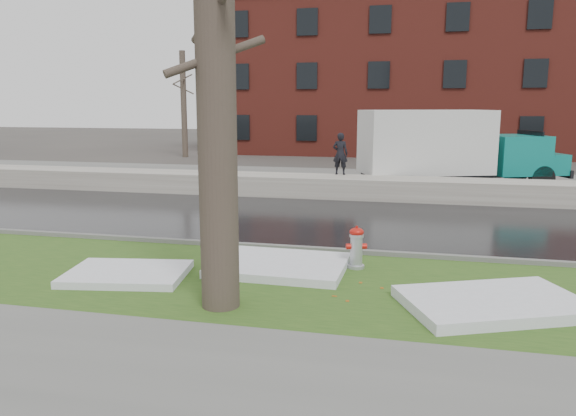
% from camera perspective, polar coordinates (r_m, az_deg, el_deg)
% --- Properties ---
extents(ground, '(120.00, 120.00, 0.00)m').
position_cam_1_polar(ground, '(11.69, 1.30, -5.82)').
color(ground, '#47423D').
rests_on(ground, ground).
extents(verge, '(60.00, 4.50, 0.04)m').
position_cam_1_polar(verge, '(10.52, -0.10, -7.58)').
color(verge, '#284A18').
rests_on(verge, ground).
extents(sidewalk, '(60.00, 3.00, 0.05)m').
position_cam_1_polar(sidewalk, '(7.19, -7.19, -16.58)').
color(sidewalk, slate).
rests_on(sidewalk, ground).
extents(road, '(60.00, 7.00, 0.03)m').
position_cam_1_polar(road, '(15.99, 4.58, -1.32)').
color(road, black).
rests_on(road, ground).
extents(parking_lot, '(60.00, 9.00, 0.03)m').
position_cam_1_polar(parking_lot, '(24.32, 7.55, 2.69)').
color(parking_lot, slate).
rests_on(parking_lot, ground).
extents(curb, '(60.00, 0.15, 0.14)m').
position_cam_1_polar(curb, '(12.62, 2.23, -4.26)').
color(curb, slate).
rests_on(curb, ground).
extents(snowbank, '(60.00, 1.60, 0.75)m').
position_cam_1_polar(snowbank, '(20.03, 6.38, 2.09)').
color(snowbank, '#B2AEA3').
rests_on(snowbank, ground).
extents(brick_building, '(26.00, 12.00, 10.00)m').
position_cam_1_polar(brick_building, '(41.02, 12.95, 12.65)').
color(brick_building, maroon).
rests_on(brick_building, ground).
extents(bg_tree_left, '(1.40, 1.62, 6.50)m').
position_cam_1_polar(bg_tree_left, '(35.94, -10.55, 10.42)').
color(bg_tree_left, brown).
rests_on(bg_tree_left, ground).
extents(bg_tree_center, '(1.40, 1.62, 6.50)m').
position_cam_1_polar(bg_tree_center, '(37.90, 0.42, 10.59)').
color(bg_tree_center, brown).
rests_on(bg_tree_center, ground).
extents(fire_hydrant, '(0.43, 0.40, 0.86)m').
position_cam_1_polar(fire_hydrant, '(11.32, 6.96, -3.81)').
color(fire_hydrant, '#A8ABB0').
rests_on(fire_hydrant, verge).
extents(tree, '(1.37, 1.60, 7.69)m').
position_cam_1_polar(tree, '(8.82, -7.38, 14.51)').
color(tree, brown).
rests_on(tree, verge).
extents(box_truck, '(9.11, 4.81, 3.07)m').
position_cam_1_polar(box_truck, '(22.62, 16.07, 5.90)').
color(box_truck, black).
rests_on(box_truck, ground).
extents(worker, '(0.58, 0.40, 1.52)m').
position_cam_1_polar(worker, '(20.55, 5.33, 5.52)').
color(worker, black).
rests_on(worker, snowbank).
extents(snow_patch_near, '(2.64, 2.05, 0.16)m').
position_cam_1_polar(snow_patch_near, '(11.26, -0.84, -5.82)').
color(snow_patch_near, silver).
rests_on(snow_patch_near, verge).
extents(snow_patch_far, '(2.43, 1.93, 0.14)m').
position_cam_1_polar(snow_patch_far, '(11.17, -16.03, -6.43)').
color(snow_patch_far, silver).
rests_on(snow_patch_far, verge).
extents(snow_patch_side, '(3.28, 2.76, 0.18)m').
position_cam_1_polar(snow_patch_side, '(9.75, 20.14, -9.04)').
color(snow_patch_side, silver).
rests_on(snow_patch_side, verge).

